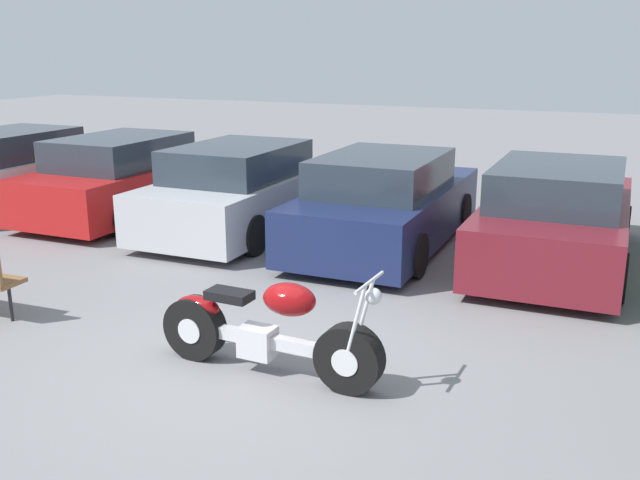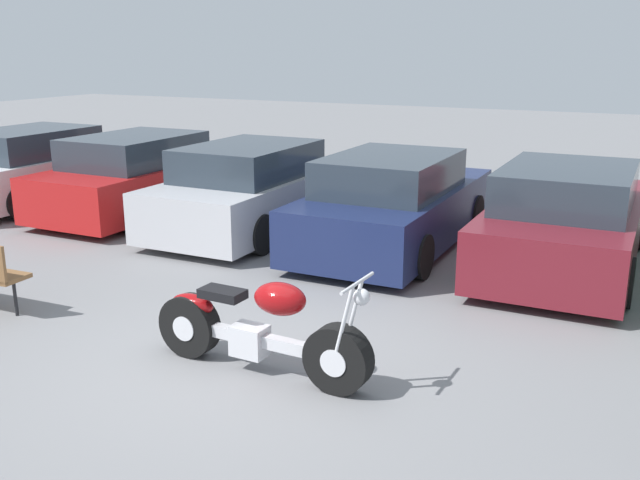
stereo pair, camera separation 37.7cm
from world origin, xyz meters
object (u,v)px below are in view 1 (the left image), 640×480
object	(u,v)px
parked_car_silver	(245,190)
parked_car_navy	(386,204)
parked_car_maroon	(556,218)
parked_car_red	(129,178)
motorcycle	(267,331)
parked_car_white	(19,170)

from	to	relation	value
parked_car_silver	parked_car_navy	size ratio (longest dim) A/B	1.00
parked_car_silver	parked_car_maroon	xyz separation A→B (m)	(5.03, 0.00, 0.00)
parked_car_red	parked_car_maroon	distance (m)	7.55
motorcycle	parked_car_navy	xyz separation A→B (m)	(-0.39, 4.72, 0.24)
motorcycle	parked_car_maroon	size ratio (longest dim) A/B	0.51
parked_car_red	parked_car_navy	size ratio (longest dim) A/B	1.00
parked_car_white	parked_car_silver	distance (m)	5.03
parked_car_navy	parked_car_maroon	size ratio (longest dim) A/B	1.00
parked_car_white	parked_car_navy	xyz separation A→B (m)	(7.55, -0.06, 0.00)
parked_car_white	parked_car_red	distance (m)	2.52
parked_car_navy	parked_car_maroon	world-z (taller)	same
parked_car_navy	parked_car_maroon	distance (m)	2.52
parked_car_red	parked_car_silver	size ratio (longest dim) A/B	1.00
motorcycle	parked_car_red	size ratio (longest dim) A/B	0.51
parked_car_silver	motorcycle	bearing A→B (deg)	-58.72
parked_car_white	motorcycle	bearing A→B (deg)	-31.08
parked_car_white	parked_car_maroon	world-z (taller)	same
parked_car_red	parked_car_silver	distance (m)	2.52
parked_car_white	parked_car_silver	world-z (taller)	same
parked_car_silver	parked_car_maroon	size ratio (longest dim) A/B	1.00
parked_car_red	parked_car_maroon	xyz separation A→B (m)	(7.55, -0.16, 0.00)
parked_car_maroon	motorcycle	bearing A→B (deg)	-113.99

